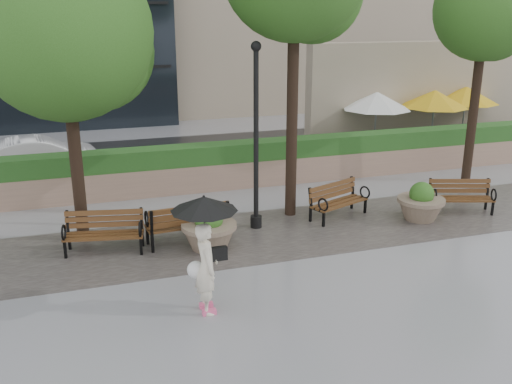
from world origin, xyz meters
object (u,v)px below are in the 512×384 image
object	(u,v)px
bench_4	(460,203)
planter_right	(421,205)
bench_1	(105,241)
lamppost	(256,149)
planter_left	(209,232)
car_right	(40,156)
pedestrian	(205,243)
bench_2	(188,231)
bench_3	(338,208)

from	to	relation	value
bench_4	planter_right	bearing A→B (deg)	-156.25
bench_1	lamppost	bearing A→B (deg)	17.67
planter_left	planter_right	size ratio (longest dim) A/B	1.04
planter_left	planter_right	distance (m)	5.56
planter_left	car_right	xyz separation A→B (m)	(-3.82, 7.64, 0.21)
lamppost	pedestrian	bearing A→B (deg)	-120.02
bench_2	car_right	distance (m)	7.95
bench_4	planter_left	size ratio (longest dim) A/B	1.38
bench_3	planter_left	size ratio (longest dim) A/B	1.42
planter_right	planter_left	bearing A→B (deg)	-178.34
lamppost	car_right	xyz separation A→B (m)	(-5.21, 6.72, -1.37)
bench_2	pedestrian	xyz separation A→B (m)	(-0.28, -3.14, 1.00)
bench_1	bench_3	distance (m)	5.90
planter_left	lamppost	size ratio (longest dim) A/B	0.28
planter_left	bench_4	bearing A→B (deg)	2.45
bench_1	planter_left	distance (m)	2.31
planter_right	car_right	distance (m)	11.99
bench_1	bench_4	xyz separation A→B (m)	(9.12, -0.21, -0.01)
bench_3	lamppost	bearing A→B (deg)	159.08
car_right	bench_4	bearing A→B (deg)	-132.38
planter_right	lamppost	bearing A→B (deg)	169.67
planter_right	bench_1	bearing A→B (deg)	177.48
pedestrian	bench_3	bearing A→B (deg)	-49.30
bench_2	bench_4	distance (m)	7.27
lamppost	bench_2	bearing A→B (deg)	-165.84
bench_4	lamppost	distance (m)	5.77
bench_1	bench_2	distance (m)	1.85
bench_1	pedestrian	world-z (taller)	pedestrian
lamppost	bench_4	bearing A→B (deg)	-6.52
car_right	planter_right	bearing A→B (deg)	-136.46
bench_3	bench_4	xyz separation A→B (m)	(3.23, -0.66, -0.01)
car_right	bench_1	bearing A→B (deg)	-175.50
bench_2	bench_3	distance (m)	4.07
car_right	pedestrian	world-z (taller)	pedestrian
lamppost	pedestrian	world-z (taller)	lamppost
planter_left	planter_right	xyz separation A→B (m)	(5.56, 0.16, -0.02)
bench_4	bench_3	bearing A→B (deg)	-173.54
bench_3	bench_1	bearing A→B (deg)	162.62
lamppost	planter_left	bearing A→B (deg)	-146.68
bench_1	bench_3	world-z (taller)	bench_1
bench_1	lamppost	distance (m)	4.05
bench_1	lamppost	world-z (taller)	lamppost
bench_4	planter_left	world-z (taller)	planter_left
bench_3	planter_right	distance (m)	2.08
planter_left	lamppost	distance (m)	2.30
bench_3	bench_2	bearing A→B (deg)	165.13
pedestrian	car_right	bearing A→B (deg)	17.61
bench_4	bench_2	bearing A→B (deg)	-163.41
bench_4	planter_left	xyz separation A→B (m)	(-6.87, -0.29, 0.15)
bench_2	bench_4	bearing A→B (deg)	173.80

